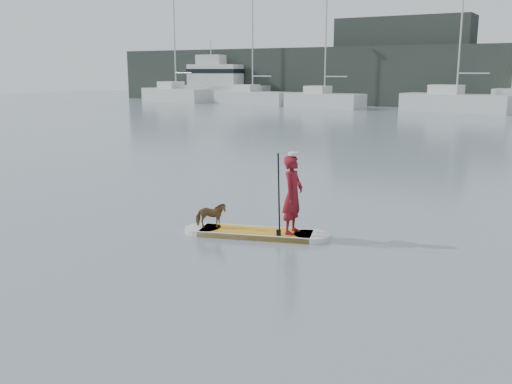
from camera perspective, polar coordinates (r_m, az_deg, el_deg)
The scene contains 13 objects.
ground at distance 11.16m, azimuth -18.95°, elevation -7.55°, with size 140.00×140.00×0.00m, color slate.
paddleboard at distance 12.76m, azimuth 0.00°, elevation -4.13°, with size 3.18×1.56×0.12m.
paddler at distance 12.38m, azimuth 3.70°, elevation -0.27°, with size 0.63×0.41×1.72m, color maroon.
white_cap at distance 12.22m, azimuth 3.76°, elevation 3.83°, with size 0.22×0.22×0.07m, color silver.
dog at distance 12.93m, azimuth -4.54°, elevation -2.33°, with size 0.31×0.69×0.58m, color brown.
paddle at distance 12.18m, azimuth 2.30°, elevation -1.34°, with size 0.12×0.29×2.00m.
sailboat_a at distance 67.53m, azimuth -8.04°, elevation 9.69°, with size 9.40×4.36×13.13m.
sailboat_b at distance 61.44m, azimuth -0.40°, elevation 9.55°, with size 8.82×3.52×12.77m.
sailboat_c at distance 56.40m, azimuth 6.79°, elevation 9.19°, with size 8.12×3.65×11.26m.
sailboat_d at distance 53.48m, azimuth 19.28°, elevation 8.61°, with size 9.70×4.24×13.82m.
motor_yacht_b at distance 66.26m, azimuth -3.61°, elevation 10.65°, with size 11.03×5.12×7.01m.
shore_mass at distance 60.25m, azimuth 23.34°, elevation 10.55°, with size 90.00×6.00×6.00m, color black.
shore_building_west at distance 63.36m, azimuth 14.40°, elevation 12.53°, with size 14.00×4.00×9.00m, color black.
Camera 1 is at (8.15, -6.70, 3.63)m, focal length 40.00 mm.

